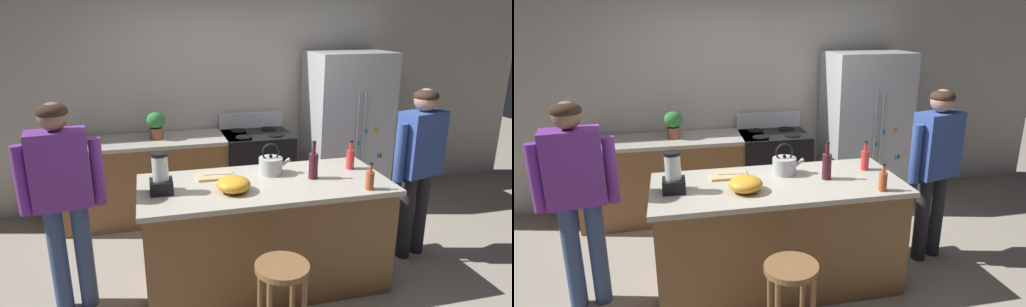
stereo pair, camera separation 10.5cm
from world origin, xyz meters
TOP-DOWN VIEW (x-y plane):
  - ground_plane at (0.00, 0.00)m, footprint 14.00×14.00m
  - back_wall at (0.00, 1.95)m, footprint 8.00×0.10m
  - kitchen_island at (0.00, 0.00)m, footprint 1.99×0.88m
  - back_counter_run at (-0.80, 1.55)m, footprint 2.00×0.64m
  - refrigerator at (1.40, 1.50)m, footprint 0.90×0.73m
  - stove_range at (0.31, 1.52)m, footprint 0.76×0.65m
  - person_by_island_left at (-1.51, 0.03)m, footprint 0.60×0.28m
  - person_by_sink_right at (1.47, 0.12)m, footprint 0.59×0.32m
  - bar_stool at (-0.10, -0.79)m, footprint 0.36×0.36m
  - potted_plant at (-0.80, 1.55)m, footprint 0.20×0.20m
  - blender_appliance at (-0.81, -0.02)m, footprint 0.17×0.17m
  - bottle_soda at (0.80, 0.14)m, footprint 0.07×0.07m
  - bottle_wine at (0.40, -0.01)m, footprint 0.08×0.08m
  - bottle_cooking_sauce at (0.74, -0.34)m, footprint 0.06×0.06m
  - mixing_bowl at (-0.28, -0.13)m, footprint 0.26×0.26m
  - tea_kettle at (0.10, 0.18)m, footprint 0.28×0.20m
  - cutting_board at (-0.37, 0.22)m, footprint 0.30×0.20m
  - chef_knife at (-0.35, 0.22)m, footprint 0.22×0.06m

SIDE VIEW (x-z plane):
  - ground_plane at x=0.00m, z-range 0.00..0.00m
  - back_counter_run at x=-0.80m, z-range 0.00..0.91m
  - kitchen_island at x=0.00m, z-range 0.00..0.91m
  - stove_range at x=0.31m, z-range -0.08..1.01m
  - bar_stool at x=-0.10m, z-range 0.18..0.82m
  - refrigerator at x=1.40m, z-range 0.00..1.80m
  - cutting_board at x=-0.37m, z-range 0.91..0.93m
  - chef_knife at x=-0.35m, z-range 0.93..0.94m
  - person_by_sink_right at x=1.47m, z-range 0.16..1.75m
  - mixing_bowl at x=-0.28m, z-range 0.91..1.03m
  - person_by_island_left at x=-1.51m, z-range 0.17..1.79m
  - bottle_cooking_sauce at x=0.74m, z-range 0.88..1.10m
  - tea_kettle at x=0.10m, z-range 0.86..1.12m
  - bottle_soda at x=0.80m, z-range 0.88..1.13m
  - bottle_wine at x=0.40m, z-range 0.87..1.19m
  - blender_appliance at x=-0.81m, z-range 0.89..1.20m
  - potted_plant at x=-0.80m, z-range 0.94..1.24m
  - back_wall at x=0.00m, z-range 0.00..2.70m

